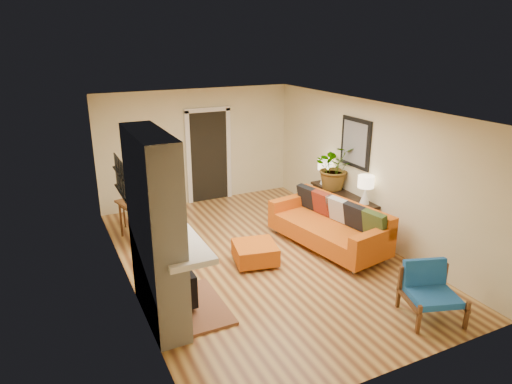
% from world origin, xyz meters
% --- Properties ---
extents(room_shell, '(6.50, 6.50, 6.50)m').
position_xyz_m(room_shell, '(0.60, 2.63, 1.24)').
color(room_shell, tan).
rests_on(room_shell, ground).
extents(fireplace, '(1.09, 1.68, 2.60)m').
position_xyz_m(fireplace, '(-2.00, -1.00, 1.24)').
color(fireplace, white).
rests_on(fireplace, ground).
extents(sofa, '(1.36, 2.44, 0.91)m').
position_xyz_m(sofa, '(1.38, -0.12, 0.40)').
color(sofa, silver).
rests_on(sofa, ground).
extents(ottoman, '(0.82, 0.82, 0.35)m').
position_xyz_m(ottoman, '(-0.19, -0.15, 0.20)').
color(ottoman, silver).
rests_on(ottoman, ground).
extents(blue_chair, '(0.90, 0.89, 0.75)m').
position_xyz_m(blue_chair, '(1.32, -2.55, 0.40)').
color(blue_chair, brown).
rests_on(blue_chair, ground).
extents(dining_table, '(1.04, 1.72, 0.91)m').
position_xyz_m(dining_table, '(-1.58, 1.66, 0.59)').
color(dining_table, brown).
rests_on(dining_table, ground).
extents(console_table, '(0.34, 1.85, 0.72)m').
position_xyz_m(console_table, '(2.07, 0.49, 0.58)').
color(console_table, black).
rests_on(console_table, ground).
extents(lamp_near, '(0.30, 0.30, 0.54)m').
position_xyz_m(lamp_near, '(2.07, -0.17, 1.06)').
color(lamp_near, white).
rests_on(lamp_near, console_table).
extents(lamp_far, '(0.30, 0.30, 0.54)m').
position_xyz_m(lamp_far, '(2.07, 1.16, 1.06)').
color(lamp_far, white).
rests_on(lamp_far, console_table).
extents(houseplant, '(1.03, 0.97, 0.94)m').
position_xyz_m(houseplant, '(2.06, 0.79, 1.19)').
color(houseplant, '#1E5919').
rests_on(houseplant, console_table).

